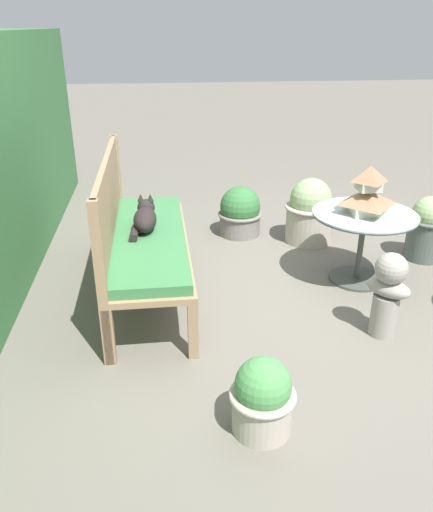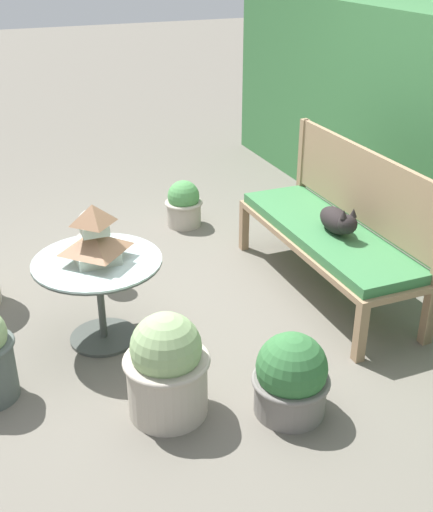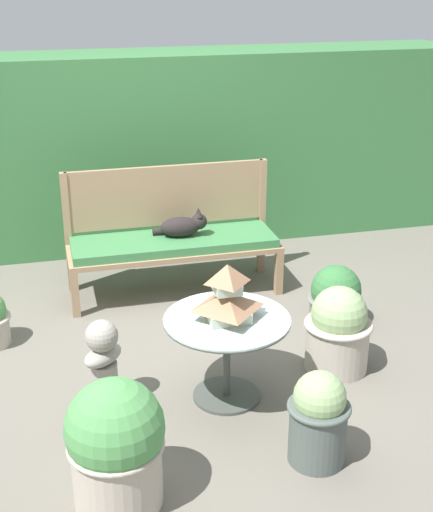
{
  "view_description": "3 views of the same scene",
  "coord_description": "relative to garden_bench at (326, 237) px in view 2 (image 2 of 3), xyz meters",
  "views": [
    {
      "loc": [
        -3.05,
        0.91,
        1.8
      ],
      "look_at": [
        -0.01,
        0.53,
        0.38
      ],
      "focal_mm": 35.0,
      "sensor_mm": 36.0,
      "label": 1
    },
    {
      "loc": [
        3.6,
        -1.22,
        2.26
      ],
      "look_at": [
        0.28,
        0.15,
        0.46
      ],
      "focal_mm": 45.0,
      "sensor_mm": 36.0,
      "label": 2
    },
    {
      "loc": [
        -0.75,
        -4.24,
        2.53
      ],
      "look_at": [
        0.4,
        0.3,
        0.58
      ],
      "focal_mm": 50.0,
      "sensor_mm": 36.0,
      "label": 3
    }
  ],
  "objects": [
    {
      "name": "ground",
      "position": [
        -0.22,
        -0.99,
        -0.41
      ],
      "size": [
        30.0,
        30.0,
        0.0
      ],
      "primitive_type": "plane",
      "color": "#666056"
    },
    {
      "name": "garden_bench",
      "position": [
        0.0,
        0.0,
        0.0
      ],
      "size": [
        1.69,
        0.54,
        0.48
      ],
      "color": "#937556",
      "rests_on": "ground"
    },
    {
      "name": "bench_backrest",
      "position": [
        0.0,
        0.25,
        0.3
      ],
      "size": [
        1.69,
        0.06,
        1.0
      ],
      "color": "#937556",
      "rests_on": "ground"
    },
    {
      "name": "cat",
      "position": [
        0.09,
        0.02,
        0.16
      ],
      "size": [
        0.43,
        0.2,
        0.22
      ],
      "rotation": [
        0.0,
        0.0,
        -0.05
      ],
      "color": "black",
      "rests_on": "garden_bench"
    },
    {
      "name": "patio_table",
      "position": [
        0.02,
        -1.58,
        0.03
      ],
      "size": [
        0.77,
        0.77,
        0.55
      ],
      "color": "#424742",
      "rests_on": "ground"
    },
    {
      "name": "pagoda_birdhouse",
      "position": [
        0.02,
        -1.58,
        0.29
      ],
      "size": [
        0.33,
        0.33,
        0.35
      ],
      "color": "#B2BCA8",
      "rests_on": "patio_table"
    },
    {
      "name": "garden_bust",
      "position": [
        -0.72,
        -1.46,
        -0.1
      ],
      "size": [
        0.31,
        0.3,
        0.56
      ],
      "rotation": [
        0.0,
        0.0,
        0.73
      ],
      "color": "gray",
      "rests_on": "ground"
    },
    {
      "name": "potted_plant_table_near",
      "position": [
        0.82,
        -1.42,
        -0.13
      ],
      "size": [
        0.45,
        0.45,
        0.59
      ],
      "color": "#ADA393",
      "rests_on": "ground"
    },
    {
      "name": "potted_plant_patio_mid",
      "position": [
        -1.44,
        -0.53,
        -0.22
      ],
      "size": [
        0.33,
        0.33,
        0.4
      ],
      "color": "#ADA393",
      "rests_on": "ground"
    },
    {
      "name": "potted_plant_path_edge",
      "position": [
        1.06,
        -0.83,
        -0.2
      ],
      "size": [
        0.41,
        0.41,
        0.46
      ],
      "color": "slate",
      "rests_on": "ground"
    }
  ]
}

